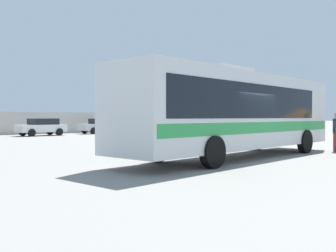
{
  "coord_description": "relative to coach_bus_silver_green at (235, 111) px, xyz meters",
  "views": [
    {
      "loc": [
        -11.6,
        -9.84,
        1.63
      ],
      "look_at": [
        -0.76,
        3.43,
        1.23
      ],
      "focal_mm": 41.31,
      "sensor_mm": 36.0,
      "label": 1
    }
  ],
  "objects": [
    {
      "name": "perimeter_wall",
      "position": [
        -0.22,
        26.83,
        -0.84
      ],
      "size": [
        80.0,
        0.3,
        2.1
      ],
      "primitive_type": "cube",
      "color": "beige",
      "rests_on": "ground_plane"
    },
    {
      "name": "parked_car_rightmost_silver",
      "position": [
        7.3,
        23.67,
        -1.1
      ],
      "size": [
        4.29,
        2.04,
        1.49
      ],
      "color": "#B7BABF",
      "rests_on": "ground_plane"
    },
    {
      "name": "parked_car_third_white",
      "position": [
        0.96,
        22.92,
        -1.1
      ],
      "size": [
        4.23,
        2.25,
        1.51
      ],
      "color": "silver",
      "rests_on": "ground_plane"
    },
    {
      "name": "ground_plane",
      "position": [
        -0.22,
        9.6,
        -1.89
      ],
      "size": [
        300.0,
        300.0,
        0.0
      ],
      "primitive_type": "plane",
      "color": "gray"
    },
    {
      "name": "coach_bus_silver_green",
      "position": [
        0.0,
        0.0,
        0.0
      ],
      "size": [
        12.39,
        4.27,
        3.54
      ],
      "color": "silver",
      "rests_on": "ground_plane"
    }
  ]
}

